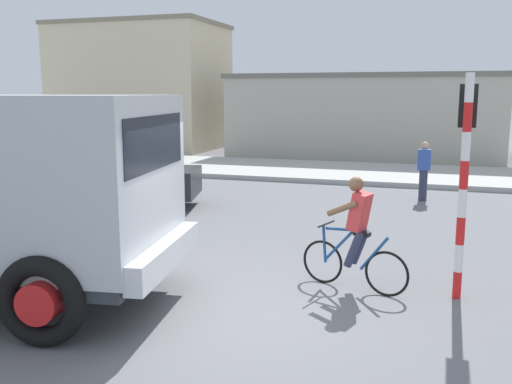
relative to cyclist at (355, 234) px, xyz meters
The scene contains 8 objects.
ground_plane 2.16m from the cyclist, 136.66° to the right, with size 120.00×120.00×0.00m, color slate.
sidewalk_far 12.34m from the cyclist, 96.73° to the left, with size 80.00×5.00×0.16m, color #ADADA8.
cyclist is the anchor object (origin of this frame).
traffic_light_pole 1.91m from the cyclist, ahead, with size 0.24×0.43×3.20m.
car_red_near 8.05m from the cyclist, 146.03° to the left, with size 4.30×2.63×1.60m.
pedestrian_near_kerb 7.79m from the cyclist, 84.62° to the left, with size 0.34×0.22×1.62m.
building_corner_left 23.77m from the cyclist, 126.61° to the left, with size 8.40×5.64×6.46m.
building_mid_block 18.92m from the cyclist, 96.85° to the left, with size 12.00×6.43×3.74m.
Camera 1 is at (2.58, -6.91, 2.94)m, focal length 39.99 mm.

